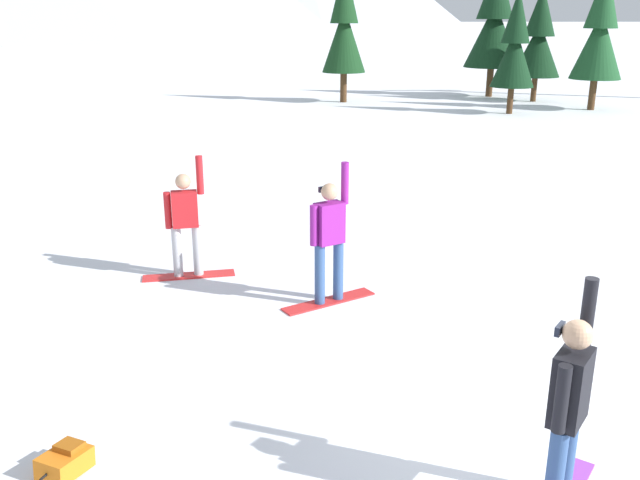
# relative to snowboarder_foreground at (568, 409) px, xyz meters

# --- Properties ---
(ground_plane) EXTENTS (800.00, 800.00, 0.00)m
(ground_plane) POSITION_rel_snowboarder_foreground_xyz_m (-0.11, 1.23, -0.95)
(ground_plane) COLOR white
(snowboarder_foreground) EXTENTS (1.10, 1.38, 2.02)m
(snowboarder_foreground) POSITION_rel_snowboarder_foreground_xyz_m (0.00, 0.00, 0.00)
(snowboarder_foreground) COLOR #993FD8
(snowboarder_foreground) RESTS_ON ground_plane
(snowboarder_midground) EXTENTS (1.40, 1.01, 2.06)m
(snowboarder_midground) POSITION_rel_snowboarder_foreground_xyz_m (-1.83, 4.43, 0.03)
(snowboarder_midground) COLOR red
(snowboarder_midground) RESTS_ON ground_plane
(snowboarder_background) EXTENTS (1.49, 0.55, 1.96)m
(snowboarder_background) POSITION_rel_snowboarder_foreground_xyz_m (-4.07, 5.50, -0.03)
(snowboarder_background) COLOR red
(snowboarder_background) RESTS_ON ground_plane
(backpack_orange) EXTENTS (0.48, 0.55, 0.28)m
(backpack_orange) POSITION_rel_snowboarder_foreground_xyz_m (-4.36, 0.51, -0.83)
(backpack_orange) COLOR orange
(backpack_orange) RESTS_ON ground_plane
(pine_tree_broad) EXTENTS (2.05, 2.05, 6.37)m
(pine_tree_broad) POSITION_rel_snowboarder_foreground_xyz_m (-0.47, 28.59, 2.51)
(pine_tree_broad) COLOR #472D19
(pine_tree_broad) RESTS_ON ground_plane
(pine_tree_twin) EXTENTS (2.18, 2.18, 6.07)m
(pine_tree_twin) POSITION_rel_snowboarder_foreground_xyz_m (10.36, 25.63, 2.35)
(pine_tree_twin) COLOR #472D19
(pine_tree_twin) RESTS_ON ground_plane
(pine_tree_short) EXTENTS (1.82, 1.82, 5.08)m
(pine_tree_short) POSITION_rel_snowboarder_foreground_xyz_m (6.40, 24.45, 1.81)
(pine_tree_short) COLOR #472D19
(pine_tree_short) RESTS_ON ground_plane
(pine_tree_slender) EXTENTS (2.79, 2.79, 6.67)m
(pine_tree_slender) POSITION_rel_snowboarder_foreground_xyz_m (7.12, 30.83, 2.69)
(pine_tree_slender) COLOR #472D19
(pine_tree_slender) RESTS_ON ground_plane
(pine_tree_leaning) EXTENTS (2.22, 2.22, 5.34)m
(pine_tree_leaning) POSITION_rel_snowboarder_foreground_xyz_m (8.75, 28.71, 1.96)
(pine_tree_leaning) COLOR #472D19
(pine_tree_leaning) RESTS_ON ground_plane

